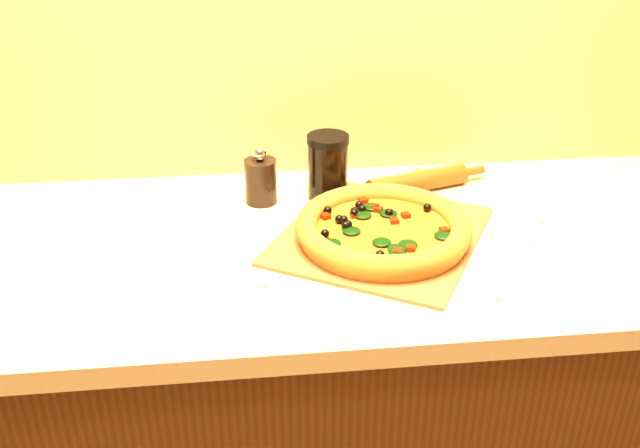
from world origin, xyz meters
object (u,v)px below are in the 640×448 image
at_px(pizza_peel, 383,232).
at_px(rolling_pin, 417,182).
at_px(pizza, 383,229).
at_px(pepper_grinder, 261,179).
at_px(dark_jar, 328,167).

xyz_separation_m(pizza_peel, rolling_pin, (0.11, 0.18, 0.02)).
xyz_separation_m(pizza, rolling_pin, (0.12, 0.21, -0.01)).
height_order(pizza_peel, pizza, pizza).
xyz_separation_m(pepper_grinder, dark_jar, (0.14, 0.01, 0.02)).
bearing_deg(pizza_peel, rolling_pin, 88.73).
relative_size(pepper_grinder, rolling_pin, 0.38).
bearing_deg(dark_jar, pizza_peel, -62.76).
relative_size(pizza, rolling_pin, 1.01).
bearing_deg(pizza, pizza_peel, 76.90).
relative_size(pizza_peel, rolling_pin, 1.71).
distance_m(pizza_peel, rolling_pin, 0.21).
xyz_separation_m(pizza, pepper_grinder, (-0.22, 0.20, 0.02)).
height_order(rolling_pin, dark_jar, dark_jar).
bearing_deg(dark_jar, pepper_grinder, -177.72).
distance_m(pepper_grinder, dark_jar, 0.14).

